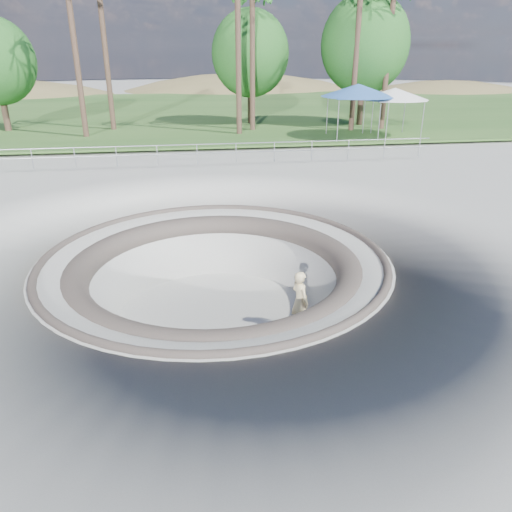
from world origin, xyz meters
The scene contains 11 objects.
ground centered at (0.00, 0.00, 0.00)m, with size 180.00×180.00×0.00m, color #AEAFA9.
skate_bowl centered at (0.00, 0.00, -1.83)m, with size 14.00×14.00×4.10m.
grass_strip centered at (0.00, 34.00, 0.22)m, with size 180.00×36.00×0.12m.
distant_hills centered at (3.78, 57.17, -7.02)m, with size 103.20×45.00×28.60m.
safety_railing centered at (0.00, 12.00, 0.69)m, with size 25.00×0.06×1.03m.
skateboard centered at (2.31, -1.31, -1.84)m, with size 0.78×0.42×0.08m.
skater centered at (2.31, -1.31, -0.92)m, with size 0.66×0.43×1.81m, color beige.
canopy_white centered at (12.87, 18.00, 2.93)m, with size 6.00×6.00×3.03m.
canopy_blue centered at (10.41, 18.00, 3.17)m, with size 6.52×6.52×3.30m.
bushy_tree_mid centered at (4.60, 25.25, 5.22)m, with size 5.65×5.13×8.14m.
bushy_tree_right centered at (12.59, 23.35, 5.84)m, with size 6.33×5.75×9.13m.
Camera 1 is at (-0.78, -13.56, 5.80)m, focal length 35.00 mm.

